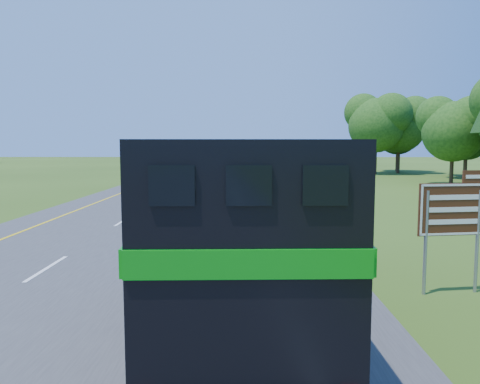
{
  "coord_description": "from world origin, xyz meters",
  "views": [
    {
      "loc": [
        4.22,
        -2.9,
        3.78
      ],
      "look_at": [
        3.98,
        19.46,
        1.54
      ],
      "focal_mm": 35.0,
      "sensor_mm": 36.0,
      "label": 1
    }
  ],
  "objects_px": {
    "horse_truck": "(240,236)",
    "white_suv": "(173,170)",
    "exit_sign": "(454,214)",
    "far_car": "(211,159)"
  },
  "relations": [
    {
      "from": "horse_truck",
      "to": "white_suv",
      "type": "distance_m",
      "value": 45.05
    },
    {
      "from": "horse_truck",
      "to": "exit_sign",
      "type": "relative_size",
      "value": 2.75
    },
    {
      "from": "exit_sign",
      "to": "horse_truck",
      "type": "bearing_deg",
      "value": -159.02
    },
    {
      "from": "horse_truck",
      "to": "exit_sign",
      "type": "xyz_separation_m",
      "value": [
        5.37,
        3.07,
        -0.03
      ]
    },
    {
      "from": "horse_truck",
      "to": "far_car",
      "type": "bearing_deg",
      "value": 92.52
    },
    {
      "from": "white_suv",
      "to": "far_car",
      "type": "xyz_separation_m",
      "value": [
        0.56,
        53.33,
        -0.16
      ]
    },
    {
      "from": "far_car",
      "to": "exit_sign",
      "type": "xyz_separation_m",
      "value": [
        12.94,
        -94.56,
        1.26
      ]
    },
    {
      "from": "far_car",
      "to": "horse_truck",
      "type": "bearing_deg",
      "value": -83.79
    },
    {
      "from": "white_suv",
      "to": "far_car",
      "type": "bearing_deg",
      "value": 89.8
    },
    {
      "from": "exit_sign",
      "to": "far_car",
      "type": "bearing_deg",
      "value": 89.06
    }
  ]
}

